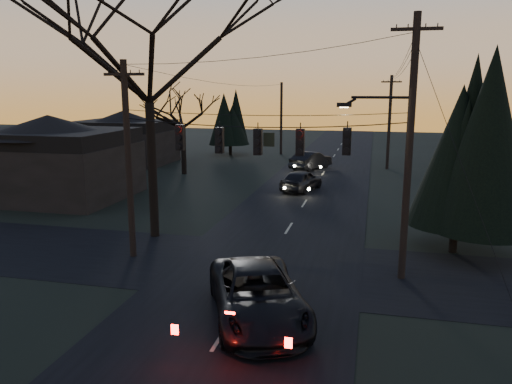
% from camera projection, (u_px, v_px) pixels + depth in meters
% --- Properties ---
extents(main_road, '(8.00, 120.00, 0.02)m').
position_uv_depth(main_road, '(300.00, 211.00, 30.39)').
color(main_road, black).
rests_on(main_road, ground).
extents(cross_road, '(60.00, 7.00, 0.02)m').
position_uv_depth(cross_road, '(265.00, 267.00, 20.87)').
color(cross_road, black).
rests_on(cross_road, ground).
extents(utility_pole_right, '(5.00, 0.30, 10.00)m').
position_uv_depth(utility_pole_right, '(401.00, 278.00, 19.63)').
color(utility_pole_right, black).
rests_on(utility_pole_right, ground).
extents(utility_pole_left, '(1.80, 0.30, 8.50)m').
position_uv_depth(utility_pole_left, '(133.00, 256.00, 22.22)').
color(utility_pole_left, black).
rests_on(utility_pole_left, ground).
extents(utility_pole_far_r, '(1.80, 0.30, 8.50)m').
position_uv_depth(utility_pole_far_r, '(387.00, 169.00, 46.30)').
color(utility_pole_far_r, black).
rests_on(utility_pole_far_r, ground).
extents(utility_pole_far_l, '(0.30, 0.30, 8.00)m').
position_uv_depth(utility_pole_far_l, '(281.00, 154.00, 56.52)').
color(utility_pole_far_l, black).
rests_on(utility_pole_far_l, ground).
extents(span_signal_assembly, '(11.50, 0.44, 1.53)m').
position_uv_depth(span_signal_assembly, '(259.00, 140.00, 19.84)').
color(span_signal_assembly, black).
rests_on(span_signal_assembly, ground).
extents(bare_tree_left, '(10.29, 10.29, 13.34)m').
position_uv_depth(bare_tree_left, '(147.00, 45.00, 23.34)').
color(bare_tree_left, black).
rests_on(bare_tree_left, ground).
extents(evergreen_right, '(4.32, 4.32, 7.97)m').
position_uv_depth(evergreen_right, '(461.00, 152.00, 21.85)').
color(evergreen_right, black).
rests_on(evergreen_right, ground).
extents(bare_tree_dist, '(6.47, 6.47, 8.02)m').
position_uv_depth(bare_tree_dist, '(182.00, 109.00, 42.45)').
color(bare_tree_dist, black).
rests_on(bare_tree_dist, ground).
extents(evergreen_dist, '(3.83, 3.83, 6.58)m').
position_uv_depth(evergreen_dist, '(230.00, 120.00, 55.31)').
color(evergreen_dist, black).
rests_on(evergreen_dist, ground).
extents(house_left_near, '(10.00, 8.00, 5.60)m').
position_uv_depth(house_left_near, '(51.00, 157.00, 33.66)').
color(house_left_near, black).
rests_on(house_left_near, ground).
extents(house_left_far, '(9.00, 7.00, 5.20)m').
position_uv_depth(house_left_far, '(125.00, 137.00, 49.62)').
color(house_left_far, black).
rests_on(house_left_far, ground).
extents(suv_near, '(4.80, 6.56, 1.66)m').
position_uv_depth(suv_near, '(257.00, 295.00, 15.98)').
color(suv_near, black).
rests_on(suv_near, ground).
extents(sedan_oncoming_a, '(2.93, 4.80, 1.53)m').
position_uv_depth(sedan_oncoming_a, '(301.00, 180.00, 36.28)').
color(sedan_oncoming_a, black).
rests_on(sedan_oncoming_a, ground).
extents(sedan_oncoming_b, '(3.59, 5.20, 1.62)m').
position_uv_depth(sedan_oncoming_b, '(311.00, 160.00, 45.94)').
color(sedan_oncoming_b, black).
rests_on(sedan_oncoming_b, ground).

